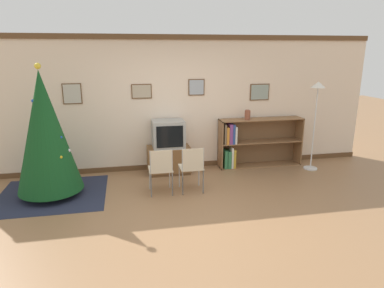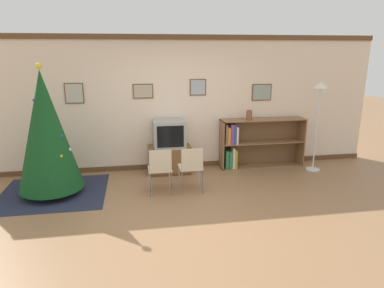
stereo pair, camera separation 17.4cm
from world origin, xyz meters
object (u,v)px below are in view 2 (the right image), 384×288
(bookshelf, at_px, (249,144))
(television, at_px, (169,134))
(folding_chair_right, at_px, (191,166))
(tv_console, at_px, (170,160))
(christmas_tree, at_px, (46,131))
(folding_chair_left, at_px, (160,168))
(vase, at_px, (249,115))
(standing_lamp, at_px, (319,103))

(bookshelf, bearing_deg, television, -176.71)
(television, height_order, folding_chair_right, television)
(tv_console, relative_size, folding_chair_right, 1.04)
(christmas_tree, xyz_separation_m, folding_chair_left, (1.84, -0.34, -0.63))
(christmas_tree, xyz_separation_m, vase, (3.76, 0.77, 0.02))
(tv_console, xyz_separation_m, folding_chair_left, (-0.27, -1.07, 0.20))
(christmas_tree, height_order, bookshelf, christmas_tree)
(folding_chair_left, distance_m, vase, 2.31)
(folding_chair_left, bearing_deg, vase, 30.05)
(christmas_tree, xyz_separation_m, folding_chair_right, (2.38, -0.34, -0.63))
(christmas_tree, xyz_separation_m, standing_lamp, (5.05, 0.38, 0.28))
(tv_console, height_order, folding_chair_left, folding_chair_left)
(tv_console, relative_size, vase, 4.19)
(bookshelf, xyz_separation_m, standing_lamp, (1.24, -0.45, 0.89))
(folding_chair_right, height_order, standing_lamp, standing_lamp)
(television, xyz_separation_m, vase, (1.65, 0.04, 0.32))
(bookshelf, height_order, standing_lamp, standing_lamp)
(folding_chair_left, relative_size, standing_lamp, 0.45)
(bookshelf, bearing_deg, christmas_tree, -167.80)
(television, height_order, standing_lamp, standing_lamp)
(christmas_tree, relative_size, vase, 10.89)
(television, bearing_deg, bookshelf, 3.29)
(christmas_tree, xyz_separation_m, tv_console, (2.11, 0.73, -0.84))
(bookshelf, xyz_separation_m, vase, (-0.05, -0.05, 0.62))
(tv_console, height_order, standing_lamp, standing_lamp)
(vase, bearing_deg, christmas_tree, -168.42)
(television, xyz_separation_m, folding_chair_right, (0.27, -1.06, -0.33))
(tv_console, xyz_separation_m, bookshelf, (1.70, 0.09, 0.23))
(tv_console, height_order, bookshelf, bookshelf)
(tv_console, xyz_separation_m, vase, (1.65, 0.04, 0.86))
(tv_console, distance_m, bookshelf, 1.72)
(tv_console, height_order, folding_chair_right, folding_chair_right)
(television, xyz_separation_m, standing_lamp, (2.94, -0.35, 0.58))
(christmas_tree, distance_m, folding_chair_right, 2.49)
(television, bearing_deg, christmas_tree, -161.02)
(vase, bearing_deg, tv_console, -178.55)
(folding_chair_left, bearing_deg, television, 75.86)
(tv_console, xyz_separation_m, folding_chair_right, (0.27, -1.07, 0.20))
(christmas_tree, height_order, vase, christmas_tree)
(vase, relative_size, standing_lamp, 0.11)
(christmas_tree, relative_size, tv_console, 2.60)
(vase, bearing_deg, bookshelf, 46.58)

